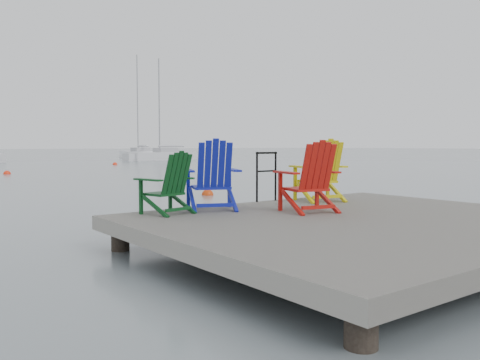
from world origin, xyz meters
TOP-DOWN VIEW (x-y plane):
  - ground at (0.00, 0.00)m, footprint 400.00×400.00m
  - dock at (0.00, 0.00)m, footprint 6.00×5.00m
  - handrail at (0.25, 2.45)m, footprint 0.48×0.04m
  - chair_green at (-2.02, 1.98)m, footprint 0.82×0.78m
  - chair_blue at (-1.25, 1.97)m, footprint 1.06×1.01m
  - chair_red at (-0.19, 0.87)m, footprint 0.97×0.92m
  - chair_yellow at (1.04, 1.84)m, footprint 1.03×0.98m
  - sailboat_mid at (20.13, 49.06)m, footprint 3.59×9.08m
  - sailboat_far at (18.87, 41.06)m, footprint 7.65×3.13m
  - buoy_a at (2.77, 8.26)m, footprint 0.36×0.36m
  - buoy_b at (0.48, 23.90)m, footprint 0.38×0.38m
  - buoy_c at (10.11, 32.53)m, footprint 0.38×0.38m

SIDE VIEW (x-z plane):
  - ground at x=0.00m, z-range 0.00..0.00m
  - buoy_a at x=2.77m, z-range -0.18..0.18m
  - buoy_b at x=0.48m, z-range -0.19..0.19m
  - buoy_c at x=10.11m, z-range -0.19..0.19m
  - dock at x=0.00m, z-range -0.35..1.05m
  - sailboat_mid at x=20.13m, z-range -5.72..6.43m
  - sailboat_far at x=18.87m, z-range -4.84..5.55m
  - chair_green at x=-2.02m, z-range 0.50..1.41m
  - chair_red at x=-0.19m, z-range 0.50..1.56m
  - handrail at x=0.25m, z-range 0.59..1.49m
  - chair_blue at x=-1.25m, z-range 0.50..1.59m
  - chair_yellow at x=1.04m, z-range 0.50..1.60m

